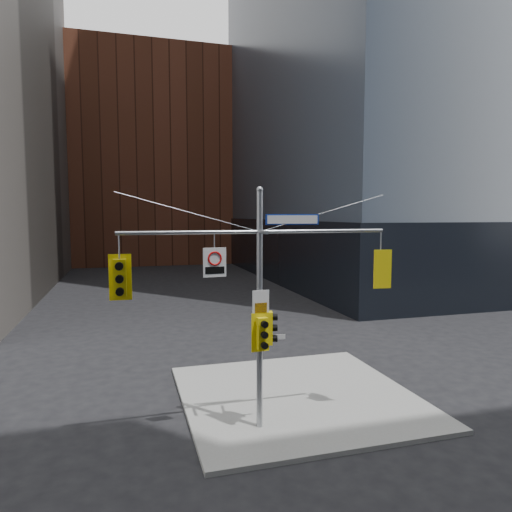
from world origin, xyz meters
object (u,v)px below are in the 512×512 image
signal_assembly (260,286)px  regulatory_sign_arm (215,261)px  traffic_light_east_arm (380,268)px  traffic_light_pole_side (270,328)px  traffic_light_west_arm (120,278)px  street_sign_blade (292,219)px  traffic_light_pole_front (262,333)px

signal_assembly → regulatory_sign_arm: bearing=-179.1°
traffic_light_east_arm → traffic_light_pole_side: size_ratio=1.24×
signal_assembly → traffic_light_west_arm: bearing=179.8°
street_sign_blade → regulatory_sign_arm: size_ratio=1.95×
traffic_light_pole_front → street_sign_blade: street_sign_blade is taller
traffic_light_west_arm → traffic_light_pole_front: size_ratio=1.10×
traffic_light_east_arm → street_sign_blade: size_ratio=0.75×
traffic_light_west_arm → traffic_light_pole_front: 4.28m
signal_assembly → regulatory_sign_arm: (-1.33, -0.02, 0.76)m
traffic_light_pole_front → regulatory_sign_arm: size_ratio=1.38×
traffic_light_west_arm → traffic_light_east_arm: bearing=2.8°
signal_assembly → traffic_light_pole_front: size_ratio=6.97×
regulatory_sign_arm → traffic_light_pole_front: bearing=-14.2°
traffic_light_pole_front → traffic_light_east_arm: bearing=-0.9°
traffic_light_pole_side → traffic_light_pole_front: bearing=143.8°
traffic_light_pole_side → street_sign_blade: street_sign_blade is taller
regulatory_sign_arm → traffic_light_west_arm: bearing=175.6°
traffic_light_east_arm → traffic_light_west_arm: bearing=5.9°
traffic_light_pole_front → street_sign_blade: (1.01, 0.27, 3.28)m
regulatory_sign_arm → street_sign_blade: bearing=-3.1°
signal_assembly → traffic_light_east_arm: size_ratio=6.60×
traffic_light_pole_side → street_sign_blade: bearing=-75.2°
traffic_light_pole_side → regulatory_sign_arm: (-1.65, -0.02, 2.03)m
traffic_light_pole_front → street_sign_blade: bearing=10.3°
street_sign_blade → traffic_light_west_arm: bearing=-176.2°
signal_assembly → traffic_light_west_arm: 3.92m
traffic_light_pole_front → regulatory_sign_arm: bearing=164.7°
traffic_light_east_arm → regulatory_sign_arm: size_ratio=1.45×
traffic_light_west_arm → street_sign_blade: 5.15m
traffic_light_east_arm → traffic_light_pole_front: (-3.97, -0.27, -1.73)m
traffic_light_pole_side → traffic_light_pole_front: 0.42m
traffic_light_east_arm → traffic_light_pole_front: 4.34m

